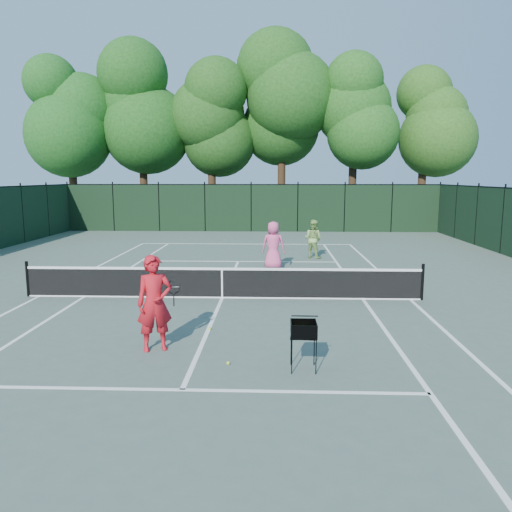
{
  "coord_description": "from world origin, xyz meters",
  "views": [
    {
      "loc": [
        1.54,
        -14.24,
        3.54
      ],
      "look_at": [
        0.96,
        1.0,
        1.1
      ],
      "focal_mm": 35.0,
      "sensor_mm": 36.0,
      "label": 1
    }
  ],
  "objects_px": {
    "player_green": "(313,239)",
    "loose_ball_midcourt": "(210,328)",
    "player_pink": "(273,245)",
    "loose_ball_near_cart": "(228,363)",
    "ball_hopper": "(304,330)",
    "coach": "(155,303)"
  },
  "relations": [
    {
      "from": "player_green",
      "to": "loose_ball_midcourt",
      "type": "height_order",
      "value": "player_green"
    },
    {
      "from": "loose_ball_midcourt",
      "to": "player_pink",
      "type": "bearing_deg",
      "value": 79.52
    },
    {
      "from": "player_pink",
      "to": "loose_ball_near_cart",
      "type": "distance_m",
      "value": 10.07
    },
    {
      "from": "player_green",
      "to": "ball_hopper",
      "type": "xyz_separation_m",
      "value": [
        -1.14,
        -12.89,
        -0.08
      ]
    },
    {
      "from": "player_green",
      "to": "ball_hopper",
      "type": "bearing_deg",
      "value": 118.27
    },
    {
      "from": "coach",
      "to": "loose_ball_midcourt",
      "type": "relative_size",
      "value": 29.05
    },
    {
      "from": "player_pink",
      "to": "loose_ball_near_cart",
      "type": "bearing_deg",
      "value": 93.0
    },
    {
      "from": "player_pink",
      "to": "loose_ball_midcourt",
      "type": "bearing_deg",
      "value": 87.2
    },
    {
      "from": "player_pink",
      "to": "player_green",
      "type": "distance_m",
      "value": 3.22
    },
    {
      "from": "coach",
      "to": "loose_ball_near_cart",
      "type": "distance_m",
      "value": 1.99
    },
    {
      "from": "player_pink",
      "to": "loose_ball_midcourt",
      "type": "distance_m",
      "value": 8.02
    },
    {
      "from": "player_pink",
      "to": "ball_hopper",
      "type": "distance_m",
      "value": 10.19
    },
    {
      "from": "player_pink",
      "to": "loose_ball_near_cart",
      "type": "height_order",
      "value": "player_pink"
    },
    {
      "from": "loose_ball_near_cart",
      "to": "loose_ball_midcourt",
      "type": "relative_size",
      "value": 1.0
    },
    {
      "from": "loose_ball_near_cart",
      "to": "ball_hopper",
      "type": "bearing_deg",
      "value": -6.99
    },
    {
      "from": "loose_ball_midcourt",
      "to": "ball_hopper",
      "type": "bearing_deg",
      "value": -48.88
    },
    {
      "from": "coach",
      "to": "ball_hopper",
      "type": "distance_m",
      "value": 3.13
    },
    {
      "from": "player_green",
      "to": "loose_ball_midcourt",
      "type": "relative_size",
      "value": 24.7
    },
    {
      "from": "player_green",
      "to": "loose_ball_near_cart",
      "type": "bearing_deg",
      "value": 111.99
    },
    {
      "from": "coach",
      "to": "ball_hopper",
      "type": "height_order",
      "value": "coach"
    },
    {
      "from": "loose_ball_midcourt",
      "to": "player_green",
      "type": "bearing_deg",
      "value": 73.21
    },
    {
      "from": "coach",
      "to": "player_pink",
      "type": "xyz_separation_m",
      "value": [
        2.38,
        9.22,
        -0.07
      ]
    }
  ]
}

